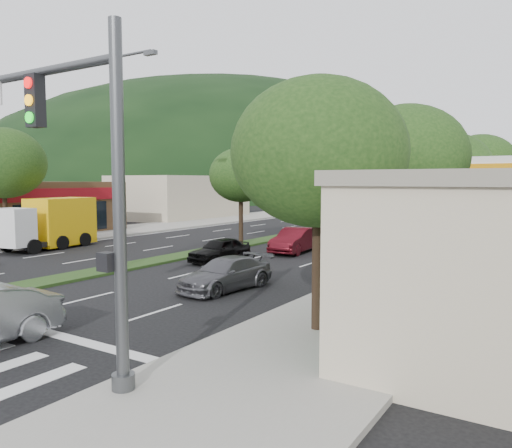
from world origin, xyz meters
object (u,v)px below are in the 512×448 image
Objects in this scene: tree_r_c at (449,168)px; traffic_signal at (62,153)px; streetlight_near at (120,148)px; tree_r_d at (480,165)px; tree_med_near at (241,175)px; box_truck at (52,225)px; tree_r_a at (318,153)px; car_queue_e at (348,231)px; streetlight_mid at (339,163)px; car_queue_c at (295,240)px; tree_r_e at (498,171)px; tree_r_b at (406,157)px; car_queue_b at (226,274)px; car_queue_d at (420,228)px; tree_med_far at (379,172)px; car_queue_a at (220,250)px; tree_l_a at (3,163)px; motorhome at (414,205)px.

traffic_signal is at bearing -97.85° from tree_r_c.
streetlight_near is at bearing -134.51° from tree_r_c.
tree_r_d reaches higher than tree_med_near.
traffic_signal is at bearing 137.66° from box_truck.
box_truck is (-9.21, 2.82, -4.15)m from streetlight_near.
car_queue_e is at bearing 109.95° from tree_r_a.
streetlight_mid reaches higher than car_queue_c.
traffic_signal is at bearing -94.09° from tree_r_e.
tree_r_b is 0.69× the size of streetlight_near.
car_queue_b is 0.98× the size of car_queue_e.
car_queue_d is at bearing 92.38° from car_queue_b.
tree_med_far is 0.69× the size of streetlight_mid.
car_queue_e is at bearing -146.12° from box_truck.
streetlight_mid is 2.40× the size of car_queue_b.
streetlight_mid is (0.00, 25.00, 0.00)m from streetlight_near.
tree_r_a is at bearing -63.90° from car_queue_c.
tree_r_a is 0.66× the size of streetlight_mid.
car_queue_a is 17.21m from car_queue_d.
tree_l_a is 0.72× the size of streetlight_mid.
tree_r_a is 26.00m from tree_r_d.
tree_r_b is 34.18m from tree_med_far.
tree_r_b is 1.09× the size of box_truck.
tree_r_d is (0.00, 18.00, 0.14)m from tree_r_b.
motorhome is (-6.50, 17.75, -2.85)m from tree_r_c.
tree_l_a is at bearing -138.14° from car_queue_e.
streetlight_mid reaches higher than tree_r_d.
streetlight_mid is 8.01m from motorhome.
tree_r_a is 1.26× the size of car_queue_d.
car_queue_d reaches higher than car_queue_a.
car_queue_d is (-0.55, 29.86, -3.91)m from traffic_signal.
car_queue_e is (17.49, 13.32, -4.46)m from tree_l_a.
tree_r_a is 1.54× the size of car_queue_c.
tree_r_c is 9.89m from car_queue_d.
tree_r_e is at bearing -133.66° from box_truck.
tree_r_d is 24.97m from streetlight_near.
car_queue_c is (-7.64, -2.90, -4.04)m from tree_r_c.
tree_r_c is 1.02× the size of box_truck.
tree_l_a is 1.74× the size of car_queue_b.
car_queue_e is (2.25, 11.22, 0.11)m from car_queue_a.
tree_r_e is 24.50m from car_queue_c.
tree_med_far is at bearing 107.42° from car_queue_b.
car_queue_e is (4.78, 15.32, -4.86)m from streetlight_near.
tree_r_d is 12.18m from streetlight_mid.
tree_r_c reaches higher than car_queue_c.
car_queue_e is at bearing -88.44° from motorhome.
traffic_signal is 1.63× the size of car_queue_c.
tree_l_a is at bearing -147.38° from tree_med_near.
tree_r_b is 21.34m from box_truck.
tree_r_a is 24.91m from car_queue_d.
tree_r_b is 24.09m from streetlight_mid.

